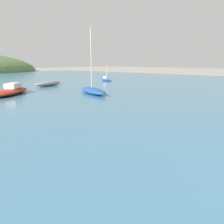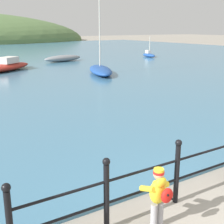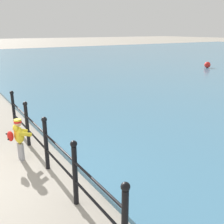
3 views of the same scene
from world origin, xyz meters
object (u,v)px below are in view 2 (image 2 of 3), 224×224
(child_in_coat, at_px, (159,193))
(boat_far_left, at_px, (149,55))
(boat_mid_harbor, at_px, (63,58))
(boat_far_right, at_px, (100,70))
(boat_nearest_quay, at_px, (5,66))

(child_in_coat, relative_size, boat_far_left, 0.45)
(boat_mid_harbor, relative_size, boat_far_right, 0.72)
(child_in_coat, distance_m, boat_nearest_quay, 19.50)
(boat_nearest_quay, xyz_separation_m, boat_far_right, (4.91, -4.87, -0.04))
(boat_mid_harbor, height_order, boat_far_right, boat_far_right)
(boat_mid_harbor, xyz_separation_m, boat_far_right, (-1.01, -8.40, -0.01))
(child_in_coat, relative_size, boat_nearest_quay, 0.20)
(boat_far_left, distance_m, boat_far_right, 12.82)
(child_in_coat, distance_m, boat_far_left, 28.32)
(child_in_coat, height_order, boat_far_right, boat_far_right)
(child_in_coat, relative_size, boat_far_right, 0.18)
(boat_far_left, height_order, boat_nearest_quay, boat_far_left)
(boat_mid_harbor, height_order, boat_nearest_quay, boat_nearest_quay)
(child_in_coat, xyz_separation_m, boat_nearest_quay, (2.44, 19.35, -0.20))
(child_in_coat, distance_m, boat_far_right, 16.24)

